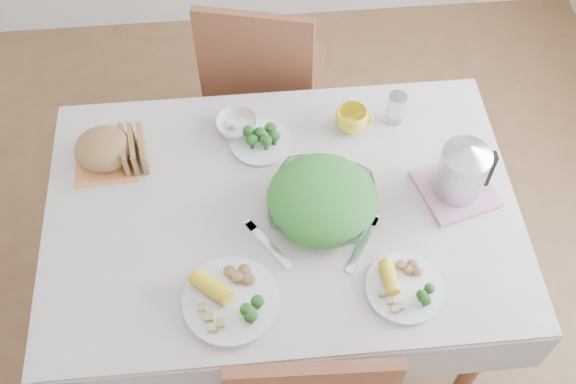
{
  "coord_description": "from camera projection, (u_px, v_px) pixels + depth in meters",
  "views": [
    {
      "loc": [
        -0.09,
        -1.17,
        2.55
      ],
      "look_at": [
        0.02,
        0.02,
        0.82
      ],
      "focal_mm": 42.0,
      "sensor_mm": 36.0,
      "label": 1
    }
  ],
  "objects": [
    {
      "name": "glass_tumbler",
      "position": [
        396.0,
        107.0,
        2.3
      ],
      "size": [
        0.07,
        0.07,
        0.12
      ],
      "primitive_type": "cylinder",
      "rotation": [
        0.0,
        0.0,
        -0.12
      ],
      "color": "white",
      "rests_on": "tablecloth"
    },
    {
      "name": "floor",
      "position": [
        284.0,
        310.0,
        2.77
      ],
      "size": [
        3.6,
        3.6,
        0.0
      ],
      "primitive_type": "plane",
      "color": "brown",
      "rests_on": "ground"
    },
    {
      "name": "napkin",
      "position": [
        108.0,
        160.0,
        2.25
      ],
      "size": [
        0.22,
        0.22,
        0.0
      ],
      "primitive_type": "cube",
      "rotation": [
        0.0,
        0.0,
        0.05
      ],
      "color": "#FF924C",
      "rests_on": "tablecloth"
    },
    {
      "name": "fork_right",
      "position": [
        362.0,
        244.0,
        2.06
      ],
      "size": [
        0.13,
        0.2,
        0.0
      ],
      "primitive_type": "cube",
      "rotation": [
        0.0,
        0.0,
        -0.54
      ],
      "color": "silver",
      "rests_on": "tablecloth"
    },
    {
      "name": "chair_far",
      "position": [
        266.0,
        82.0,
        2.86
      ],
      "size": [
        0.55,
        0.55,
        1.01
      ],
      "primitive_type": "cube",
      "rotation": [
        0.0,
        0.0,
        2.9
      ],
      "color": "brown",
      "rests_on": "floor"
    },
    {
      "name": "bread_loaf",
      "position": [
        104.0,
        149.0,
        2.2
      ],
      "size": [
        0.21,
        0.2,
        0.11
      ],
      "primitive_type": "ellipsoid",
      "rotation": [
        0.0,
        0.0,
        0.13
      ],
      "color": "olive",
      "rests_on": "napkin"
    },
    {
      "name": "electric_kettle",
      "position": [
        463.0,
        168.0,
        2.08
      ],
      "size": [
        0.18,
        0.18,
        0.22
      ],
      "primitive_type": "cylinder",
      "rotation": [
        0.0,
        0.0,
        0.18
      ],
      "color": "#B2B5BA",
      "rests_on": "pink_tray"
    },
    {
      "name": "knife",
      "position": [
        252.0,
        297.0,
        1.96
      ],
      "size": [
        0.17,
        0.03,
        0.0
      ],
      "primitive_type": "cube",
      "rotation": [
        0.0,
        0.0,
        1.5
      ],
      "color": "silver",
      "rests_on": "tablecloth"
    },
    {
      "name": "pink_tray",
      "position": [
        455.0,
        189.0,
        2.17
      ],
      "size": [
        0.28,
        0.28,
        0.02
      ],
      "primitive_type": "cube",
      "rotation": [
        0.0,
        0.0,
        0.27
      ],
      "color": "pink",
      "rests_on": "tablecloth"
    },
    {
      "name": "dining_table",
      "position": [
        283.0,
        266.0,
        2.46
      ],
      "size": [
        1.4,
        0.9,
        0.75
      ],
      "primitive_type": "cube",
      "color": "brown",
      "rests_on": "floor"
    },
    {
      "name": "yellow_mug",
      "position": [
        352.0,
        119.0,
        2.29
      ],
      "size": [
        0.13,
        0.13,
        0.09
      ],
      "primitive_type": "imported",
      "rotation": [
        0.0,
        0.0,
        -0.21
      ],
      "color": "yellow",
      "rests_on": "tablecloth"
    },
    {
      "name": "fruit_bowl",
      "position": [
        237.0,
        125.0,
        2.31
      ],
      "size": [
        0.16,
        0.16,
        0.04
      ],
      "primitive_type": "imported",
      "rotation": [
        0.0,
        0.0,
        -0.16
      ],
      "color": "white",
      "rests_on": "tablecloth"
    },
    {
      "name": "salad_bowl",
      "position": [
        322.0,
        204.0,
        2.1
      ],
      "size": [
        0.41,
        0.41,
        0.08
      ],
      "primitive_type": "imported",
      "rotation": [
        0.0,
        0.0,
        -0.3
      ],
      "color": "white",
      "rests_on": "tablecloth"
    },
    {
      "name": "dinner_plate_left",
      "position": [
        231.0,
        301.0,
        1.94
      ],
      "size": [
        0.39,
        0.39,
        0.02
      ],
      "primitive_type": "cylinder",
      "rotation": [
        0.0,
        0.0,
        0.52
      ],
      "color": "white",
      "rests_on": "tablecloth"
    },
    {
      "name": "broccoli_plate",
      "position": [
        260.0,
        142.0,
        2.28
      ],
      "size": [
        0.27,
        0.27,
        0.02
      ],
      "primitive_type": "cylinder",
      "rotation": [
        0.0,
        0.0,
        -0.39
      ],
      "color": "beige",
      "rests_on": "tablecloth"
    },
    {
      "name": "fork_left",
      "position": [
        269.0,
        245.0,
        2.06
      ],
      "size": [
        0.14,
        0.19,
        0.0
      ],
      "primitive_type": "cube",
      "rotation": [
        0.0,
        0.0,
        0.6
      ],
      "color": "silver",
      "rests_on": "tablecloth"
    },
    {
      "name": "dinner_plate_right",
      "position": [
        404.0,
        288.0,
        1.97
      ],
      "size": [
        0.29,
        0.29,
        0.02
      ],
      "primitive_type": "cylinder",
      "rotation": [
        0.0,
        0.0,
        -0.29
      ],
      "color": "white",
      "rests_on": "tablecloth"
    },
    {
      "name": "tablecloth",
      "position": [
        282.0,
        209.0,
        2.14
      ],
      "size": [
        1.5,
        1.0,
        0.01
      ],
      "primitive_type": "cube",
      "color": "beige",
      "rests_on": "dining_table"
    }
  ]
}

